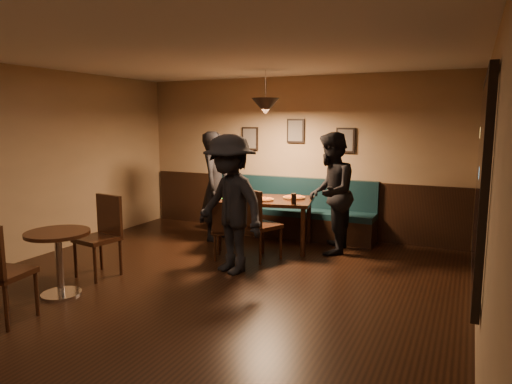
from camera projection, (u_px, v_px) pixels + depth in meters
floor at (190, 297)px, 5.37m from camera, size 7.00×7.00×0.00m
ceiling at (184, 48)px, 4.94m from camera, size 7.00×7.00×0.00m
wall_back at (296, 156)px, 8.29m from camera, size 6.00×0.00×6.00m
wall_left at (5, 166)px, 6.41m from camera, size 0.00×7.00×7.00m
wall_right at (487, 196)px, 3.90m from camera, size 0.00×7.00×7.00m
wainscot at (295, 206)px, 8.40m from camera, size 5.88×0.06×1.00m
booth_bench at (289, 208)px, 8.16m from camera, size 3.00×0.60×1.00m
window_frame at (482, 177)px, 4.35m from camera, size 0.06×2.56×1.86m
window_glass at (478, 177)px, 4.36m from camera, size 0.00×2.40×2.40m
picture_left at (250, 138)px, 8.59m from camera, size 0.32×0.04×0.42m
picture_center at (296, 131)px, 8.19m from camera, size 0.32×0.04×0.42m
picture_right at (345, 140)px, 7.84m from camera, size 0.32×0.04×0.42m
pendant_lamp at (266, 106)px, 7.17m from camera, size 0.44×0.44×0.25m
dining_table at (265, 223)px, 7.46m from camera, size 1.65×1.24×0.79m
chair_near_left at (228, 229)px, 6.83m from camera, size 0.50×0.50×0.88m
chair_near_right at (262, 224)px, 6.79m from camera, size 0.62×0.62×1.05m
diner_left at (216, 186)px, 7.89m from camera, size 0.53×0.73×1.85m
diner_right at (331, 193)px, 7.07m from camera, size 0.83×1.00×1.86m
diner_front at (230, 204)px, 6.14m from camera, size 1.37×1.09×1.86m
pizza_a at (244, 194)px, 7.73m from camera, size 0.36×0.36×0.04m
pizza_b at (264, 199)px, 7.23m from camera, size 0.41×0.41×0.04m
pizza_c at (294, 197)px, 7.40m from camera, size 0.38×0.38×0.04m
soda_glass at (294, 199)px, 6.90m from camera, size 0.09×0.09×0.16m
tabasco_bottle at (295, 198)px, 7.12m from camera, size 0.04×0.04×0.12m
napkin_a at (243, 194)px, 7.84m from camera, size 0.20×0.20×0.01m
napkin_b at (225, 199)px, 7.38m from camera, size 0.19×0.19×0.01m
cutlery_set at (254, 202)px, 7.08m from camera, size 0.21×0.04×0.00m
cafe_table at (59, 264)px, 5.37m from camera, size 0.92×0.92×0.77m
cafe_chair_far at (97, 237)px, 6.02m from camera, size 0.53×0.53×1.06m
cafe_chair_near at (4, 271)px, 4.66m from camera, size 0.53×0.53×1.06m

